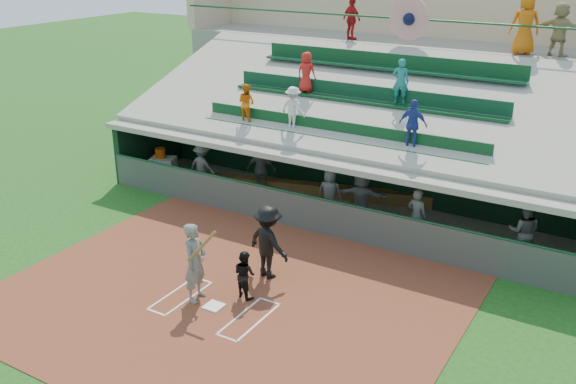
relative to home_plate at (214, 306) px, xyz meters
The scene contains 22 objects.
ground 0.04m from the home_plate, ahead, with size 100.00×100.00×0.00m, color #184B15.
dirt_slab 0.50m from the home_plate, 90.00° to the left, with size 11.00×9.00×0.02m, color brown.
home_plate is the anchor object (origin of this frame).
batters_box_chalk 0.01m from the home_plate, ahead, with size 2.65×1.85×0.01m.
dugout_floor 6.75m from the home_plate, 90.00° to the left, with size 16.00×3.50×0.04m, color gray.
concourse_slab 13.69m from the home_plate, 90.00° to the left, with size 20.00×3.00×4.60m, color gray.
grandstand 10.74m from the home_plate, 90.03° to the left, with size 20.40×10.40×7.80m.
batter_at_plate 1.15m from the home_plate, behind, with size 0.91×0.81×2.00m.
catcher 1.06m from the home_plate, 65.77° to the left, with size 0.59×0.46×1.22m, color black.
home_umpire 2.21m from the home_plate, 80.91° to the left, with size 1.27×0.73×1.97m, color black.
dugout_bench 8.00m from the home_plate, 87.88° to the left, with size 13.90×0.42×0.42m, color olive.
white_table 9.44m from the home_plate, 138.11° to the left, with size 0.87×0.65×0.76m, color white.
water_cooler 9.49m from the home_plate, 138.59° to the left, with size 0.36×0.36×0.36m, color #E25A0D.
dugout_player_a 8.00m from the home_plate, 129.54° to the left, with size 1.06×0.61×1.65m, color #61645E.
dugout_player_b 7.48m from the home_plate, 114.03° to the left, with size 1.02×0.42×1.74m, color #535651.
dugout_player_c 6.23m from the home_plate, 90.72° to the left, with size 0.79×0.51×1.61m, color #5F625C.
dugout_player_d 6.35m from the home_plate, 80.99° to the left, with size 1.60×0.51×1.73m, color #61635E.
dugout_player_e 6.54m from the home_plate, 63.28° to the left, with size 0.61×0.40×1.66m, color #565853.
dugout_player_f 8.54m from the home_plate, 47.09° to the left, with size 0.84×0.65×1.72m, color #5C5E59.
concourse_staff_a 13.93m from the home_plate, 101.47° to the left, with size 0.92×0.38×1.58m, color #AC1314.
concourse_staff_b 14.25m from the home_plate, 72.70° to the left, with size 0.98×0.64×2.01m, color #CD5C0C.
concourse_staff_c 14.73m from the home_plate, 68.66° to the left, with size 1.63×0.52×1.76m, color tan.
Camera 1 is at (8.35, -10.53, 8.22)m, focal length 40.00 mm.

